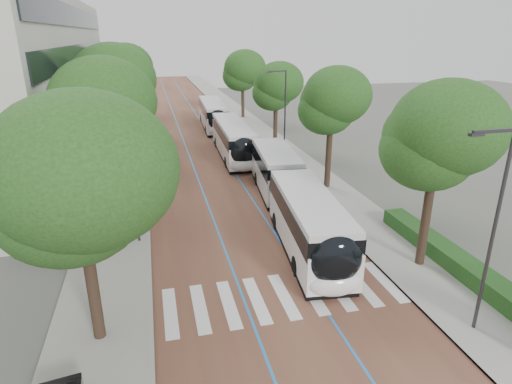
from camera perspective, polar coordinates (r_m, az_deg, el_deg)
The scene contains 18 objects.
ground at distance 18.87m, azimuth 4.07°, elevation -15.41°, with size 160.00×160.00×0.00m, color #51544C.
road at distance 55.84m, azimuth -8.69°, elevation 8.70°, with size 11.00×140.00×0.02m, color brown.
sidewalk_left at distance 55.67m, azimuth -16.46°, elevation 8.13°, with size 4.00×140.00×0.12m, color gray.
sidewalk_right at distance 56.98m, azimuth -1.07°, elevation 9.21°, with size 4.00×140.00×0.12m, color gray.
kerb_left at distance 55.61m, azimuth -14.49°, elevation 8.30°, with size 0.20×140.00×0.14m, color gray.
kerb_right at distance 56.60m, azimuth -2.97°, elevation 9.11°, with size 0.20×140.00×0.14m, color gray.
zebra_crossing at distance 19.69m, azimuth 3.73°, elevation -13.63°, with size 10.55×3.60×0.01m.
lane_line_left at distance 55.71m, azimuth -10.34°, elevation 8.60°, with size 0.12×126.00×0.01m, color #2573BD.
lane_line_right at distance 56.00m, azimuth -7.04°, elevation 8.83°, with size 0.12×126.00×0.01m, color #2573BD.
hedge at distance 22.75m, azimuth 26.83°, elevation -9.53°, with size 1.20×14.00×0.80m, color #1B3C15.
streetlight_near at distance 17.44m, azimuth 28.98°, elevation -3.12°, with size 1.82×0.20×8.00m.
streetlight_far at distance 38.80m, azimuth 3.65°, elevation 11.08°, with size 1.82×0.20×8.00m.
lamp_post_left at distance 23.58m, azimuth -16.16°, elevation 2.51°, with size 0.14×0.14×8.00m, color #313033.
trees_left at distance 39.74m, azimuth -18.03°, elevation 13.05°, with size 6.27×61.00×9.95m.
trees_right at distance 40.62m, azimuth 4.41°, elevation 13.42°, with size 5.66×47.42×8.65m.
lead_bus at distance 26.12m, azimuth 4.90°, elevation -0.81°, with size 4.37×18.55×3.20m.
bus_queued_0 at distance 40.43m, azimuth -3.00°, elevation 6.85°, with size 2.96×12.48×3.20m.
bus_queued_1 at distance 53.94m, azimuth -5.74°, elevation 10.17°, with size 3.05×12.49×3.20m.
Camera 1 is at (-4.93, -14.52, 10.99)m, focal length 30.00 mm.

